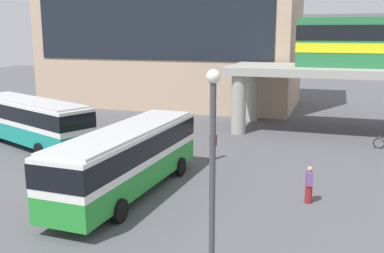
{
  "coord_description": "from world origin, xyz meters",
  "views": [
    {
      "loc": [
        10.8,
        -18.6,
        7.66
      ],
      "look_at": [
        2.76,
        6.17,
        2.2
      ],
      "focal_mm": 42.46,
      "sensor_mm": 36.0,
      "label": 1
    }
  ],
  "objects_px": {
    "pedestrian_waiting_near_stop": "(213,146)",
    "pedestrian_by_bike_rack": "(309,186)",
    "bus_secondary": "(31,118)",
    "bus_main": "(128,154)",
    "station_building": "(172,15)"
  },
  "relations": [
    {
      "from": "pedestrian_waiting_near_stop",
      "to": "pedestrian_by_bike_rack",
      "type": "xyz_separation_m",
      "value": [
        6.03,
        -5.58,
        -0.02
      ]
    },
    {
      "from": "pedestrian_waiting_near_stop",
      "to": "pedestrian_by_bike_rack",
      "type": "bearing_deg",
      "value": -42.78
    },
    {
      "from": "bus_secondary",
      "to": "pedestrian_waiting_near_stop",
      "type": "xyz_separation_m",
      "value": [
        12.47,
        0.76,
        -1.15
      ]
    },
    {
      "from": "bus_main",
      "to": "pedestrian_by_bike_rack",
      "type": "bearing_deg",
      "value": 9.9
    },
    {
      "from": "station_building",
      "to": "bus_secondary",
      "type": "bearing_deg",
      "value": -96.08
    },
    {
      "from": "bus_secondary",
      "to": "pedestrian_by_bike_rack",
      "type": "bearing_deg",
      "value": -14.62
    },
    {
      "from": "bus_secondary",
      "to": "pedestrian_waiting_near_stop",
      "type": "distance_m",
      "value": 12.55
    },
    {
      "from": "bus_main",
      "to": "station_building",
      "type": "bearing_deg",
      "value": 106.18
    },
    {
      "from": "station_building",
      "to": "pedestrian_waiting_near_stop",
      "type": "distance_m",
      "value": 24.34
    },
    {
      "from": "pedestrian_waiting_near_stop",
      "to": "bus_secondary",
      "type": "bearing_deg",
      "value": -176.53
    },
    {
      "from": "pedestrian_waiting_near_stop",
      "to": "pedestrian_by_bike_rack",
      "type": "distance_m",
      "value": 8.22
    },
    {
      "from": "bus_secondary",
      "to": "pedestrian_waiting_near_stop",
      "type": "relative_size",
      "value": 6.3
    },
    {
      "from": "bus_main",
      "to": "pedestrian_waiting_near_stop",
      "type": "xyz_separation_m",
      "value": [
        2.26,
        7.03,
        -1.15
      ]
    },
    {
      "from": "station_building",
      "to": "bus_secondary",
      "type": "relative_size",
      "value": 2.35
    },
    {
      "from": "bus_secondary",
      "to": "bus_main",
      "type": "bearing_deg",
      "value": -31.56
    }
  ]
}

